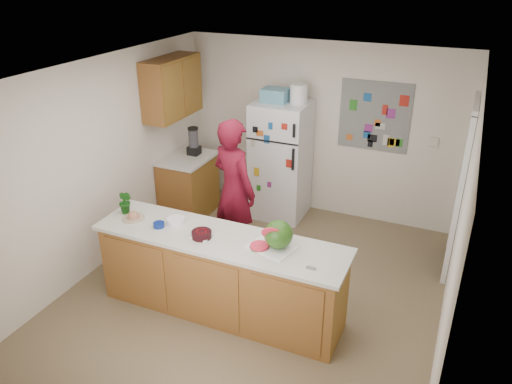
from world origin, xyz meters
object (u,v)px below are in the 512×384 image
at_px(cherry_bowl, 202,234).
at_px(watermelon, 278,234).
at_px(person, 234,190).
at_px(refrigerator, 281,160).

bearing_deg(cherry_bowl, watermelon, 8.72).
xyz_separation_m(person, cherry_bowl, (0.20, -1.16, 0.05)).
bearing_deg(person, watermelon, 155.96).
distance_m(watermelon, cherry_bowl, 0.80).
bearing_deg(refrigerator, watermelon, -69.48).
bearing_deg(cherry_bowl, person, 99.95).
bearing_deg(cherry_bowl, refrigerator, 92.10).
distance_m(refrigerator, person, 1.30).
bearing_deg(watermelon, refrigerator, 110.52).
xyz_separation_m(refrigerator, cherry_bowl, (0.09, -2.46, 0.11)).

